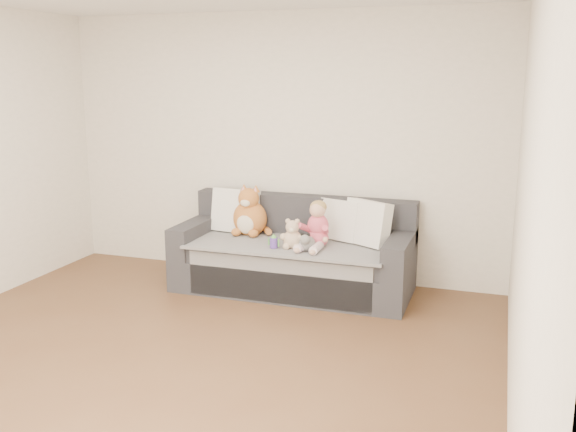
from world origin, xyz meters
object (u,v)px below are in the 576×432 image
Objects in this scene: sofa at (294,257)px; teddy_bear at (292,236)px; toddler at (316,228)px; plush_cat at (250,215)px; sippy_cup at (274,241)px.

sofa is 7.94× the size of teddy_bear.
toddler is (0.26, -0.15, 0.34)m from sofa.
teddy_bear is (0.07, -0.26, 0.27)m from sofa.
plush_cat is 0.59m from sippy_cup.
toddler reaches higher than teddy_bear.
plush_cat reaches higher than teddy_bear.
teddy_bear is at bearing 18.10° from sippy_cup.
plush_cat reaches higher than sofa.
teddy_bear is at bearing -32.42° from plush_cat.
toddler is 0.85× the size of plush_cat.
teddy_bear is 2.17× the size of sippy_cup.
teddy_bear is 0.17m from sippy_cup.
teddy_bear is (0.56, -0.36, -0.08)m from plush_cat.
teddy_bear is at bearing -145.01° from toddler.
sofa is 0.46m from toddler.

